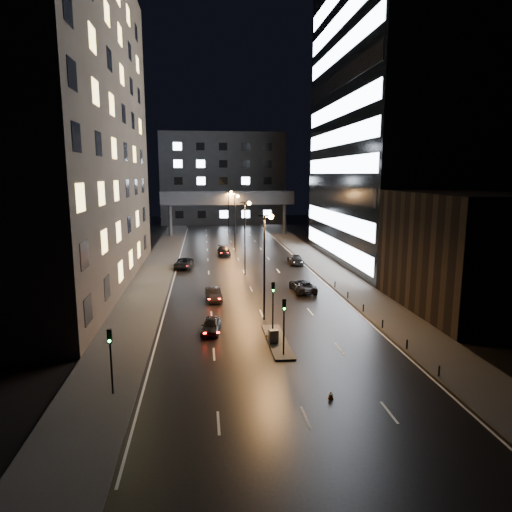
{
  "coord_description": "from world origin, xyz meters",
  "views": [
    {
      "loc": [
        -5.61,
        -33.61,
        13.77
      ],
      "look_at": [
        0.65,
        20.38,
        4.0
      ],
      "focal_mm": 32.0,
      "sensor_mm": 36.0,
      "label": 1
    }
  ],
  "objects_px": {
    "car_away_c": "(184,263)",
    "car_toward_b": "(295,259)",
    "car_away_b": "(214,294)",
    "car_away_d": "(224,251)",
    "car_away_a": "(211,325)",
    "utility_cabinet": "(273,336)",
    "car_toward_a": "(303,286)"
  },
  "relations": [
    {
      "from": "car_away_d",
      "to": "car_toward_b",
      "type": "height_order",
      "value": "car_toward_b"
    },
    {
      "from": "car_toward_a",
      "to": "car_toward_b",
      "type": "distance_m",
      "value": 17.04
    },
    {
      "from": "car_away_a",
      "to": "car_away_b",
      "type": "height_order",
      "value": "car_away_b"
    },
    {
      "from": "car_away_a",
      "to": "car_away_b",
      "type": "relative_size",
      "value": 0.94
    },
    {
      "from": "car_away_b",
      "to": "car_away_c",
      "type": "height_order",
      "value": "car_away_c"
    },
    {
      "from": "car_away_a",
      "to": "car_away_d",
      "type": "xyz_separation_m",
      "value": [
        2.95,
        39.11,
        0.06
      ]
    },
    {
      "from": "car_toward_b",
      "to": "utility_cabinet",
      "type": "relative_size",
      "value": 4.64
    },
    {
      "from": "car_away_c",
      "to": "car_toward_a",
      "type": "bearing_deg",
      "value": -40.48
    },
    {
      "from": "car_away_c",
      "to": "car_away_d",
      "type": "bearing_deg",
      "value": 65.05
    },
    {
      "from": "car_away_d",
      "to": "utility_cabinet",
      "type": "xyz_separation_m",
      "value": [
        2.08,
        -42.53,
        -0.03
      ]
    },
    {
      "from": "car_away_d",
      "to": "car_toward_a",
      "type": "height_order",
      "value": "car_toward_a"
    },
    {
      "from": "car_toward_a",
      "to": "car_toward_b",
      "type": "relative_size",
      "value": 1.04
    },
    {
      "from": "car_away_b",
      "to": "car_toward_a",
      "type": "xyz_separation_m",
      "value": [
        10.57,
        2.48,
        0.05
      ]
    },
    {
      "from": "car_away_a",
      "to": "car_away_b",
      "type": "distance_m",
      "value": 10.52
    },
    {
      "from": "car_away_a",
      "to": "car_away_c",
      "type": "height_order",
      "value": "car_away_c"
    },
    {
      "from": "car_away_a",
      "to": "utility_cabinet",
      "type": "xyz_separation_m",
      "value": [
        5.03,
        -3.42,
        0.04
      ]
    },
    {
      "from": "car_away_d",
      "to": "car_toward_b",
      "type": "xyz_separation_m",
      "value": [
        10.67,
        -9.29,
        0.01
      ]
    },
    {
      "from": "car_away_a",
      "to": "car_away_d",
      "type": "relative_size",
      "value": 0.78
    },
    {
      "from": "car_away_a",
      "to": "car_toward_a",
      "type": "height_order",
      "value": "car_toward_a"
    },
    {
      "from": "car_away_b",
      "to": "car_away_d",
      "type": "height_order",
      "value": "car_away_d"
    },
    {
      "from": "car_away_a",
      "to": "car_toward_a",
      "type": "xyz_separation_m",
      "value": [
        11.07,
        12.98,
        0.07
      ]
    },
    {
      "from": "car_toward_a",
      "to": "car_away_a",
      "type": "bearing_deg",
      "value": 46.77
    },
    {
      "from": "car_away_d",
      "to": "car_toward_b",
      "type": "distance_m",
      "value": 14.14
    },
    {
      "from": "car_away_c",
      "to": "car_toward_b",
      "type": "height_order",
      "value": "car_toward_b"
    },
    {
      "from": "car_away_b",
      "to": "car_away_a",
      "type": "bearing_deg",
      "value": -99.39
    },
    {
      "from": "utility_cabinet",
      "to": "car_toward_a",
      "type": "bearing_deg",
      "value": 61.8
    },
    {
      "from": "utility_cabinet",
      "to": "car_away_d",
      "type": "bearing_deg",
      "value": 84.83
    },
    {
      "from": "car_away_b",
      "to": "car_away_d",
      "type": "bearing_deg",
      "value": 78.45
    },
    {
      "from": "car_away_c",
      "to": "car_toward_b",
      "type": "distance_m",
      "value": 17.15
    },
    {
      "from": "car_toward_b",
      "to": "car_away_d",
      "type": "bearing_deg",
      "value": -37.9
    },
    {
      "from": "car_away_b",
      "to": "car_toward_b",
      "type": "height_order",
      "value": "car_toward_b"
    },
    {
      "from": "car_away_c",
      "to": "car_toward_a",
      "type": "xyz_separation_m",
      "value": [
        14.56,
        -15.64,
        -0.0
      ]
    }
  ]
}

